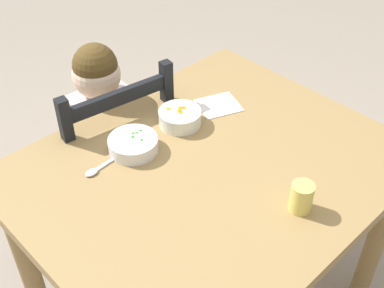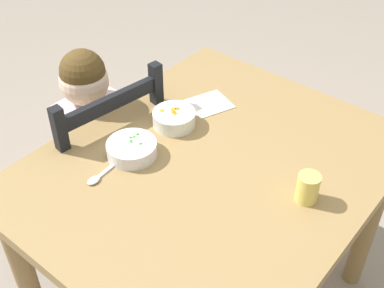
{
  "view_description": "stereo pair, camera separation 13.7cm",
  "coord_description": "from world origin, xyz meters",
  "px_view_note": "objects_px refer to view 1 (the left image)",
  "views": [
    {
      "loc": [
        -0.82,
        -0.78,
        1.77
      ],
      "look_at": [
        -0.01,
        0.06,
        0.81
      ],
      "focal_mm": 46.98,
      "sensor_mm": 36.0,
      "label": 1
    },
    {
      "loc": [
        -0.92,
        -0.68,
        1.77
      ],
      "look_at": [
        -0.01,
        0.06,
        0.81
      ],
      "focal_mm": 46.98,
      "sensor_mm": 36.0,
      "label": 2
    }
  ],
  "objects_px": {
    "dining_table": "(208,192)",
    "bowl_of_peas": "(133,144)",
    "bowl_of_carrots": "(180,117)",
    "dining_chair": "(110,164)",
    "drinking_cup": "(301,197)",
    "child_figure": "(108,127)",
    "spoon": "(97,169)"
  },
  "relations": [
    {
      "from": "dining_table",
      "to": "dining_chair",
      "type": "bearing_deg",
      "value": 93.29
    },
    {
      "from": "dining_chair",
      "to": "child_figure",
      "type": "distance_m",
      "value": 0.19
    },
    {
      "from": "bowl_of_carrots",
      "to": "drinking_cup",
      "type": "distance_m",
      "value": 0.51
    },
    {
      "from": "dining_chair",
      "to": "spoon",
      "type": "bearing_deg",
      "value": -127.58
    },
    {
      "from": "bowl_of_peas",
      "to": "bowl_of_carrots",
      "type": "distance_m",
      "value": 0.2
    },
    {
      "from": "bowl_of_peas",
      "to": "drinking_cup",
      "type": "xyz_separation_m",
      "value": [
        0.17,
        -0.51,
        0.02
      ]
    },
    {
      "from": "dining_table",
      "to": "dining_chair",
      "type": "distance_m",
      "value": 0.55
    },
    {
      "from": "dining_chair",
      "to": "spoon",
      "type": "distance_m",
      "value": 0.49
    },
    {
      "from": "child_figure",
      "to": "dining_chair",
      "type": "bearing_deg",
      "value": 131.21
    },
    {
      "from": "bowl_of_peas",
      "to": "child_figure",
      "type": "bearing_deg",
      "value": 71.34
    },
    {
      "from": "child_figure",
      "to": "bowl_of_carrots",
      "type": "bearing_deg",
      "value": -71.31
    },
    {
      "from": "dining_chair",
      "to": "bowl_of_peas",
      "type": "bearing_deg",
      "value": -106.95
    },
    {
      "from": "dining_table",
      "to": "dining_chair",
      "type": "xyz_separation_m",
      "value": [
        -0.03,
        0.51,
        -0.19
      ]
    },
    {
      "from": "dining_table",
      "to": "bowl_of_carrots",
      "type": "bearing_deg",
      "value": 70.2
    },
    {
      "from": "child_figure",
      "to": "dining_table",
      "type": "bearing_deg",
      "value": -87.47
    },
    {
      "from": "dining_chair",
      "to": "bowl_of_peas",
      "type": "relative_size",
      "value": 5.84
    },
    {
      "from": "dining_chair",
      "to": "child_figure",
      "type": "relative_size",
      "value": 0.95
    },
    {
      "from": "dining_table",
      "to": "bowl_of_carrots",
      "type": "xyz_separation_m",
      "value": [
        0.08,
        0.21,
        0.14
      ]
    },
    {
      "from": "child_figure",
      "to": "bowl_of_peas",
      "type": "xyz_separation_m",
      "value": [
        -0.1,
        -0.29,
        0.15
      ]
    },
    {
      "from": "spoon",
      "to": "drinking_cup",
      "type": "height_order",
      "value": "drinking_cup"
    },
    {
      "from": "child_figure",
      "to": "bowl_of_carrots",
      "type": "relative_size",
      "value": 6.8
    },
    {
      "from": "bowl_of_carrots",
      "to": "child_figure",
      "type": "bearing_deg",
      "value": 108.69
    },
    {
      "from": "child_figure",
      "to": "bowl_of_peas",
      "type": "relative_size",
      "value": 6.18
    },
    {
      "from": "spoon",
      "to": "drinking_cup",
      "type": "relative_size",
      "value": 1.58
    },
    {
      "from": "dining_table",
      "to": "drinking_cup",
      "type": "bearing_deg",
      "value": -80.39
    },
    {
      "from": "bowl_of_peas",
      "to": "drinking_cup",
      "type": "height_order",
      "value": "drinking_cup"
    },
    {
      "from": "dining_table",
      "to": "bowl_of_peas",
      "type": "xyz_separation_m",
      "value": [
        -0.12,
        0.21,
        0.14
      ]
    },
    {
      "from": "bowl_of_peas",
      "to": "bowl_of_carrots",
      "type": "bearing_deg",
      "value": 0.01
    },
    {
      "from": "dining_table",
      "to": "bowl_of_peas",
      "type": "height_order",
      "value": "bowl_of_peas"
    },
    {
      "from": "dining_chair",
      "to": "bowl_of_carrots",
      "type": "bearing_deg",
      "value": -70.56
    },
    {
      "from": "child_figure",
      "to": "bowl_of_peas",
      "type": "distance_m",
      "value": 0.34
    },
    {
      "from": "dining_chair",
      "to": "drinking_cup",
      "type": "relative_size",
      "value": 10.43
    }
  ]
}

